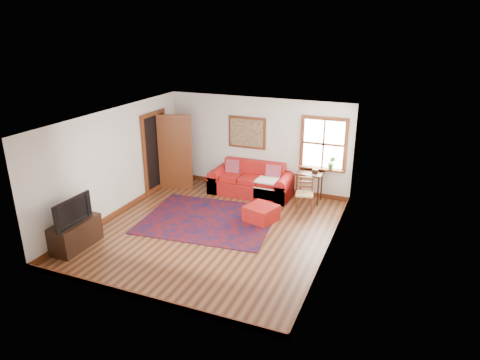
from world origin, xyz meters
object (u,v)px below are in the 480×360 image
at_px(red_leather_sofa, 251,184).
at_px(side_table, 310,177).
at_px(media_cabinet, 76,234).
at_px(red_ottoman, 261,213).
at_px(ladder_back_chair, 305,192).

xyz_separation_m(red_leather_sofa, side_table, (1.53, 0.08, 0.37)).
bearing_deg(media_cabinet, side_table, 47.63).
bearing_deg(side_table, media_cabinet, -132.37).
relative_size(side_table, media_cabinet, 0.74).
xyz_separation_m(side_table, media_cabinet, (-3.77, -4.13, -0.36)).
bearing_deg(red_leather_sofa, red_ottoman, -61.39).
height_order(red_ottoman, media_cabinet, media_cabinet).
distance_m(red_leather_sofa, media_cabinet, 4.63).
relative_size(red_ottoman, ladder_back_chair, 0.72).
distance_m(red_leather_sofa, ladder_back_chair, 1.67).
height_order(red_ottoman, ladder_back_chair, ladder_back_chair).
distance_m(red_ottoman, ladder_back_chair, 1.25).
bearing_deg(red_ottoman, red_leather_sofa, 135.35).
bearing_deg(ladder_back_chair, red_leather_sofa, 161.35).
height_order(red_leather_sofa, red_ottoman, red_leather_sofa).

